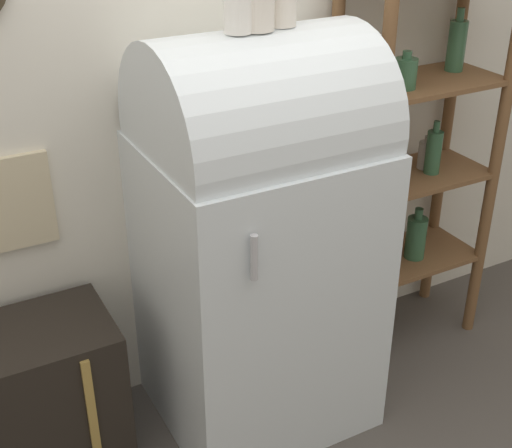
{
  "coord_description": "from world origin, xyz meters",
  "views": [
    {
      "loc": [
        -1.06,
        -1.74,
        2.02
      ],
      "look_at": [
        -0.01,
        0.21,
        0.83
      ],
      "focal_mm": 50.0,
      "sensor_mm": 36.0,
      "label": 1
    }
  ],
  "objects_px": {
    "vase_left": "(238,3)",
    "vase_right": "(281,1)",
    "suitcase_trunk": "(27,403)",
    "refrigerator": "(258,236)"
  },
  "relations": [
    {
      "from": "vase_left",
      "to": "vase_right",
      "type": "distance_m",
      "value": 0.17
    },
    {
      "from": "suitcase_trunk",
      "to": "vase_left",
      "type": "xyz_separation_m",
      "value": [
        0.79,
        -0.12,
        1.31
      ]
    },
    {
      "from": "refrigerator",
      "to": "vase_right",
      "type": "bearing_deg",
      "value": 5.29
    },
    {
      "from": "vase_left",
      "to": "suitcase_trunk",
      "type": "bearing_deg",
      "value": 171.43
    },
    {
      "from": "refrigerator",
      "to": "vase_right",
      "type": "xyz_separation_m",
      "value": [
        0.09,
        0.01,
        0.81
      ]
    },
    {
      "from": "refrigerator",
      "to": "vase_left",
      "type": "height_order",
      "value": "vase_left"
    },
    {
      "from": "refrigerator",
      "to": "vase_right",
      "type": "height_order",
      "value": "vase_right"
    },
    {
      "from": "suitcase_trunk",
      "to": "vase_right",
      "type": "bearing_deg",
      "value": -5.64
    },
    {
      "from": "suitcase_trunk",
      "to": "vase_right",
      "type": "distance_m",
      "value": 1.61
    },
    {
      "from": "suitcase_trunk",
      "to": "vase_left",
      "type": "bearing_deg",
      "value": -8.57
    }
  ]
}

